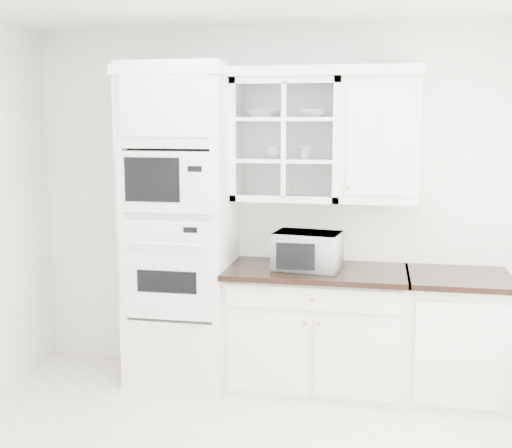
# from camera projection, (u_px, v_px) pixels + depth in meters

# --- Properties ---
(room_shell) EXTENTS (4.00, 3.50, 2.70)m
(room_shell) POSITION_uv_depth(u_px,v_px,m) (253.00, 159.00, 3.63)
(room_shell) COLOR white
(room_shell) RESTS_ON ground
(oven_column) EXTENTS (0.76, 0.68, 2.40)m
(oven_column) POSITION_uv_depth(u_px,v_px,m) (181.00, 227.00, 4.82)
(oven_column) COLOR white
(oven_column) RESTS_ON ground
(base_cabinet_run) EXTENTS (1.32, 0.67, 0.92)m
(base_cabinet_run) POSITION_uv_depth(u_px,v_px,m) (316.00, 328.00, 4.78)
(base_cabinet_run) COLOR white
(base_cabinet_run) RESTS_ON ground
(extra_base_cabinet) EXTENTS (0.72, 0.67, 0.92)m
(extra_base_cabinet) POSITION_uv_depth(u_px,v_px,m) (455.00, 336.00, 4.59)
(extra_base_cabinet) COLOR white
(extra_base_cabinet) RESTS_ON ground
(upper_cabinet_glass) EXTENTS (0.80, 0.33, 0.90)m
(upper_cabinet_glass) POSITION_uv_depth(u_px,v_px,m) (287.00, 140.00, 4.73)
(upper_cabinet_glass) COLOR white
(upper_cabinet_glass) RESTS_ON room_shell
(upper_cabinet_solid) EXTENTS (0.55, 0.33, 0.90)m
(upper_cabinet_solid) POSITION_uv_depth(u_px,v_px,m) (380.00, 140.00, 4.61)
(upper_cabinet_solid) COLOR white
(upper_cabinet_solid) RESTS_ON room_shell
(crown_molding) EXTENTS (2.14, 0.38, 0.07)m
(crown_molding) POSITION_uv_depth(u_px,v_px,m) (273.00, 72.00, 4.65)
(crown_molding) COLOR white
(crown_molding) RESTS_ON room_shell
(countertop_microwave) EXTENTS (0.52, 0.45, 0.27)m
(countertop_microwave) POSITION_uv_depth(u_px,v_px,m) (308.00, 250.00, 4.67)
(countertop_microwave) COLOR white
(countertop_microwave) RESTS_ON base_cabinet_run
(bowl_a) EXTENTS (0.29, 0.29, 0.06)m
(bowl_a) POSITION_uv_depth(u_px,v_px,m) (263.00, 114.00, 4.74)
(bowl_a) COLOR white
(bowl_a) RESTS_ON upper_cabinet_glass
(bowl_b) EXTENTS (0.23, 0.23, 0.06)m
(bowl_b) POSITION_uv_depth(u_px,v_px,m) (313.00, 113.00, 4.65)
(bowl_b) COLOR white
(bowl_b) RESTS_ON upper_cabinet_glass
(cup_a) EXTENTS (0.15, 0.15, 0.09)m
(cup_a) POSITION_uv_depth(u_px,v_px,m) (273.00, 152.00, 4.79)
(cup_a) COLOR white
(cup_a) RESTS_ON upper_cabinet_glass
(cup_b) EXTENTS (0.13, 0.13, 0.10)m
(cup_b) POSITION_uv_depth(u_px,v_px,m) (305.00, 152.00, 4.71)
(cup_b) COLOR white
(cup_b) RESTS_ON upper_cabinet_glass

